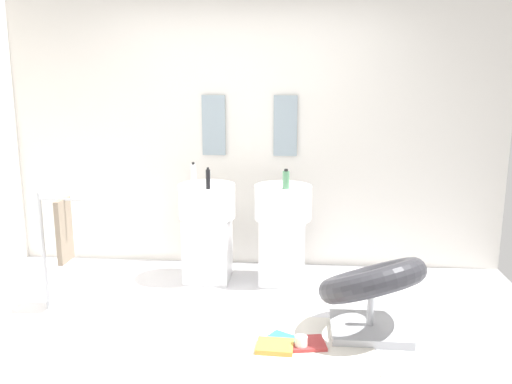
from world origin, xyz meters
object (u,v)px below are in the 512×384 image
pedestal_sink_left (207,227)px  magazine_ochre (275,346)px  magazine_red (304,344)px  lounge_chair (372,287)px  coffee_mug (301,343)px  towel_rack (61,233)px  magazine_teal (282,340)px  soap_bottle_green (286,180)px  soap_bottle_white (193,173)px  soap_bottle_black (208,179)px  pedestal_sink_right (283,229)px

pedestal_sink_left → magazine_ochre: pedestal_sink_left is taller
pedestal_sink_left → magazine_red: bearing=-54.0°
lounge_chair → magazine_red: size_ratio=3.80×
magazine_red → coffee_mug: coffee_mug is taller
towel_rack → magazine_ochre: 1.87m
magazine_teal → magazine_ochre: (-0.04, -0.10, 0.00)m
coffee_mug → magazine_teal: bearing=147.2°
magazine_red → soap_bottle_green: soap_bottle_green is taller
coffee_mug → soap_bottle_white: 1.91m
lounge_chair → magazine_ochre: bearing=-154.8°
towel_rack → magazine_teal: size_ratio=4.61×
pedestal_sink_left → soap_bottle_black: size_ratio=5.31×
soap_bottle_white → pedestal_sink_right: bearing=-7.2°
coffee_mug → towel_rack: bearing=165.0°
lounge_chair → magazine_red: (-0.48, -0.25, -0.33)m
pedestal_sink_right → soap_bottle_green: size_ratio=5.77×
lounge_chair → soap_bottle_green: 1.21m
pedestal_sink_right → magazine_teal: bearing=-88.0°
lounge_chair → soap_bottle_black: soap_bottle_black is taller
pedestal_sink_right → magazine_ochre: pedestal_sink_right is taller
soap_bottle_green → magazine_ochre: bearing=-91.5°
lounge_chair → magazine_ochre: 0.81m
magazine_teal → magazine_ochre: magazine_ochre is taller
pedestal_sink_right → soap_bottle_white: size_ratio=5.43×
magazine_ochre → soap_bottle_white: 1.85m
magazine_red → soap_bottle_white: soap_bottle_white is taller
towel_rack → magazine_ochre: towel_rack is taller
towel_rack → magazine_teal: towel_rack is taller
magazine_ochre → coffee_mug: bearing=8.1°
towel_rack → magazine_red: bearing=-13.5°
magazine_red → pedestal_sink_left: bearing=115.3°
pedestal_sink_right → soap_bottle_white: soap_bottle_white is taller
towel_rack → magazine_red: towel_rack is taller
soap_bottle_black → soap_bottle_white: (-0.18, 0.29, -0.00)m
lounge_chair → towel_rack: bearing=175.1°
magazine_red → magazine_ochre: (-0.20, -0.07, 0.01)m
magazine_teal → magazine_red: size_ratio=0.71×
coffee_mug → soap_bottle_black: (-0.81, 1.06, 0.91)m
magazine_teal → soap_bottle_black: (-0.67, 0.97, 0.95)m
lounge_chair → magazine_teal: (-0.63, -0.21, -0.33)m
magazine_teal → pedestal_sink_left: bearing=152.5°
magazine_red → soap_bottle_green: size_ratio=1.70×
towel_rack → soap_bottle_black: bearing=27.6°
lounge_chair → soap_bottle_green: soap_bottle_green is taller
pedestal_sink_right → lounge_chair: bearing=-54.8°
towel_rack → magazine_ochre: (1.69, -0.52, -0.60)m
pedestal_sink_right → coffee_mug: bearing=-82.1°
magazine_ochre → soap_bottle_black: soap_bottle_black is taller
magazine_teal → magazine_red: 0.16m
soap_bottle_black → magazine_teal: bearing=-55.4°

